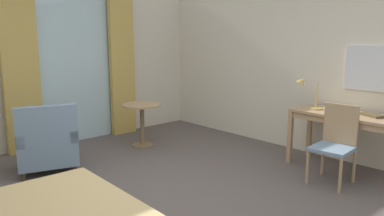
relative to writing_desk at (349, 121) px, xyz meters
The scene contains 13 objects.
ground 2.70m from the writing_desk, 162.53° to the left, with size 6.36×6.75×0.10m, color #564C47.
wall_back 4.68m from the writing_desk, 122.51° to the left, with size 5.96×0.12×2.81m, color beige.
wall_right 1.15m from the writing_desk, 60.83° to the left, with size 0.12×6.35×2.81m, color beige.
balcony_glass_door 4.33m from the writing_desk, 117.23° to the left, with size 1.31×0.02×2.47m, color silver.
curtain_panel_left 4.72m from the writing_desk, 127.38° to the left, with size 0.53×0.10×2.62m, color tan.
curtain_panel_right 3.92m from the writing_desk, 106.32° to the left, with size 0.47×0.10×2.62m, color tan.
writing_desk is the anchor object (origin of this frame).
desk_chair 0.50m from the writing_desk, behind, with size 0.50×0.48×0.95m.
desk_lamp 0.70m from the writing_desk, 103.06° to the left, with size 0.32×0.32×0.47m.
closed_book 0.28m from the writing_desk, 71.59° to the right, with size 0.18×0.31×0.03m, color brown.
armchair_by_window 3.97m from the writing_desk, 137.60° to the left, with size 0.91×0.88×0.92m.
round_cafe_table 3.09m from the writing_desk, 115.45° to the left, with size 0.63×0.63×0.70m.
wall_mirror 0.75m from the writing_desk, ahead, with size 0.02×0.54×0.59m.
Camera 1 is at (-2.24, -2.93, 1.75)m, focal length 35.14 mm.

